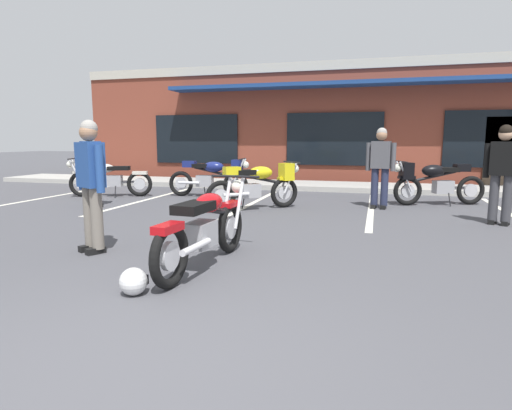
{
  "coord_description": "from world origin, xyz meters",
  "views": [
    {
      "loc": [
        1.39,
        -2.16,
        1.43
      ],
      "look_at": [
        -0.18,
        3.39,
        0.55
      ],
      "focal_mm": 30.11,
      "sensor_mm": 36.0,
      "label": 1
    }
  ],
  "objects_px": {
    "motorcycle_red_sportbike": "(259,184)",
    "motorcycle_black_cruiser": "(110,178)",
    "motorcycle_blue_standard": "(212,176)",
    "motorcycle_silver_naked": "(435,181)",
    "helmet_on_pavement": "(134,281)",
    "person_near_building": "(91,178)",
    "person_in_shorts_foreground": "(381,163)",
    "person_by_back_row": "(503,169)",
    "motorcycle_foreground_classic": "(205,227)",
    "person_in_black_shirt": "(91,163)"
  },
  "relations": [
    {
      "from": "motorcycle_foreground_classic",
      "to": "motorcycle_blue_standard",
      "type": "bearing_deg",
      "value": 110.76
    },
    {
      "from": "motorcycle_red_sportbike",
      "to": "motorcycle_blue_standard",
      "type": "distance_m",
      "value": 2.29
    },
    {
      "from": "motorcycle_black_cruiser",
      "to": "motorcycle_foreground_classic",
      "type": "bearing_deg",
      "value": -47.09
    },
    {
      "from": "helmet_on_pavement",
      "to": "motorcycle_foreground_classic",
      "type": "bearing_deg",
      "value": 73.27
    },
    {
      "from": "person_near_building",
      "to": "person_in_shorts_foreground",
      "type": "bearing_deg",
      "value": 52.94
    },
    {
      "from": "motorcycle_blue_standard",
      "to": "motorcycle_foreground_classic",
      "type": "bearing_deg",
      "value": -69.24
    },
    {
      "from": "motorcycle_black_cruiser",
      "to": "person_in_shorts_foreground",
      "type": "distance_m",
      "value": 6.58
    },
    {
      "from": "motorcycle_foreground_classic",
      "to": "helmet_on_pavement",
      "type": "xyz_separation_m",
      "value": [
        -0.3,
        -1.01,
        -0.33
      ]
    },
    {
      "from": "person_in_shorts_foreground",
      "to": "person_by_back_row",
      "type": "distance_m",
      "value": 2.34
    },
    {
      "from": "person_in_black_shirt",
      "to": "person_near_building",
      "type": "distance_m",
      "value": 3.97
    },
    {
      "from": "motorcycle_silver_naked",
      "to": "person_by_back_row",
      "type": "relative_size",
      "value": 1.21
    },
    {
      "from": "motorcycle_blue_standard",
      "to": "person_near_building",
      "type": "height_order",
      "value": "person_near_building"
    },
    {
      "from": "motorcycle_black_cruiser",
      "to": "person_near_building",
      "type": "distance_m",
      "value": 5.7
    },
    {
      "from": "helmet_on_pavement",
      "to": "person_near_building",
      "type": "bearing_deg",
      "value": 136.94
    },
    {
      "from": "person_by_back_row",
      "to": "motorcycle_black_cruiser",
      "type": "bearing_deg",
      "value": 170.53
    },
    {
      "from": "motorcycle_foreground_classic",
      "to": "person_by_back_row",
      "type": "xyz_separation_m",
      "value": [
        3.85,
        3.6,
        0.49
      ]
    },
    {
      "from": "motorcycle_red_sportbike",
      "to": "person_near_building",
      "type": "height_order",
      "value": "person_near_building"
    },
    {
      "from": "motorcycle_black_cruiser",
      "to": "person_near_building",
      "type": "height_order",
      "value": "person_near_building"
    },
    {
      "from": "person_in_shorts_foreground",
      "to": "helmet_on_pavement",
      "type": "distance_m",
      "value": 6.35
    },
    {
      "from": "motorcycle_black_cruiser",
      "to": "person_by_back_row",
      "type": "height_order",
      "value": "person_by_back_row"
    },
    {
      "from": "motorcycle_foreground_classic",
      "to": "motorcycle_silver_naked",
      "type": "bearing_deg",
      "value": 61.77
    },
    {
      "from": "motorcycle_blue_standard",
      "to": "person_in_black_shirt",
      "type": "xyz_separation_m",
      "value": [
        -1.84,
        -2.24,
        0.42
      ]
    },
    {
      "from": "person_in_black_shirt",
      "to": "motorcycle_foreground_classic",
      "type": "bearing_deg",
      "value": -40.66
    },
    {
      "from": "motorcycle_red_sportbike",
      "to": "motorcycle_black_cruiser",
      "type": "xyz_separation_m",
      "value": [
        -4.17,
        0.95,
        -0.07
      ]
    },
    {
      "from": "person_in_black_shirt",
      "to": "person_in_shorts_foreground",
      "type": "height_order",
      "value": "same"
    },
    {
      "from": "motorcycle_foreground_classic",
      "to": "motorcycle_black_cruiser",
      "type": "relative_size",
      "value": 1.04
    },
    {
      "from": "motorcycle_red_sportbike",
      "to": "motorcycle_foreground_classic",
      "type": "bearing_deg",
      "value": -83.05
    },
    {
      "from": "motorcycle_red_sportbike",
      "to": "motorcycle_silver_naked",
      "type": "relative_size",
      "value": 0.85
    },
    {
      "from": "motorcycle_blue_standard",
      "to": "motorcycle_black_cruiser",
      "type": "bearing_deg",
      "value": -165.75
    },
    {
      "from": "person_in_shorts_foreground",
      "to": "person_near_building",
      "type": "bearing_deg",
      "value": -127.06
    },
    {
      "from": "person_in_shorts_foreground",
      "to": "motorcycle_red_sportbike",
      "type": "bearing_deg",
      "value": -161.05
    },
    {
      "from": "motorcycle_black_cruiser",
      "to": "person_in_shorts_foreground",
      "type": "bearing_deg",
      "value": -1.12
    },
    {
      "from": "motorcycle_red_sportbike",
      "to": "person_near_building",
      "type": "relative_size",
      "value": 1.02
    },
    {
      "from": "motorcycle_foreground_classic",
      "to": "person_in_black_shirt",
      "type": "xyz_separation_m",
      "value": [
        -3.99,
        3.43,
        0.49
      ]
    },
    {
      "from": "person_in_shorts_foreground",
      "to": "motorcycle_foreground_classic",
      "type": "bearing_deg",
      "value": -111.19
    },
    {
      "from": "motorcycle_blue_standard",
      "to": "person_in_black_shirt",
      "type": "relative_size",
      "value": 1.26
    },
    {
      "from": "motorcycle_red_sportbike",
      "to": "person_in_black_shirt",
      "type": "relative_size",
      "value": 1.02
    },
    {
      "from": "motorcycle_blue_standard",
      "to": "person_in_shorts_foreground",
      "type": "bearing_deg",
      "value": -10.77
    },
    {
      "from": "motorcycle_blue_standard",
      "to": "motorcycle_silver_naked",
      "type": "bearing_deg",
      "value": 0.51
    },
    {
      "from": "motorcycle_black_cruiser",
      "to": "person_in_shorts_foreground",
      "type": "height_order",
      "value": "person_in_shorts_foreground"
    },
    {
      "from": "motorcycle_red_sportbike",
      "to": "motorcycle_black_cruiser",
      "type": "distance_m",
      "value": 4.28
    },
    {
      "from": "motorcycle_foreground_classic",
      "to": "person_near_building",
      "type": "distance_m",
      "value": 1.71
    },
    {
      "from": "motorcycle_silver_naked",
      "to": "motorcycle_blue_standard",
      "type": "height_order",
      "value": "same"
    },
    {
      "from": "motorcycle_blue_standard",
      "to": "person_in_black_shirt",
      "type": "height_order",
      "value": "person_in_black_shirt"
    },
    {
      "from": "motorcycle_black_cruiser",
      "to": "motorcycle_silver_naked",
      "type": "height_order",
      "value": "same"
    },
    {
      "from": "motorcycle_silver_naked",
      "to": "motorcycle_red_sportbike",
      "type": "bearing_deg",
      "value": -155.31
    },
    {
      "from": "motorcycle_red_sportbike",
      "to": "motorcycle_black_cruiser",
      "type": "bearing_deg",
      "value": 167.17
    },
    {
      "from": "person_in_shorts_foreground",
      "to": "helmet_on_pavement",
      "type": "relative_size",
      "value": 6.44
    },
    {
      "from": "motorcycle_red_sportbike",
      "to": "helmet_on_pavement",
      "type": "xyz_separation_m",
      "value": [
        0.19,
        -5.08,
        -0.4
      ]
    },
    {
      "from": "motorcycle_blue_standard",
      "to": "person_near_building",
      "type": "distance_m",
      "value": 5.47
    }
  ]
}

